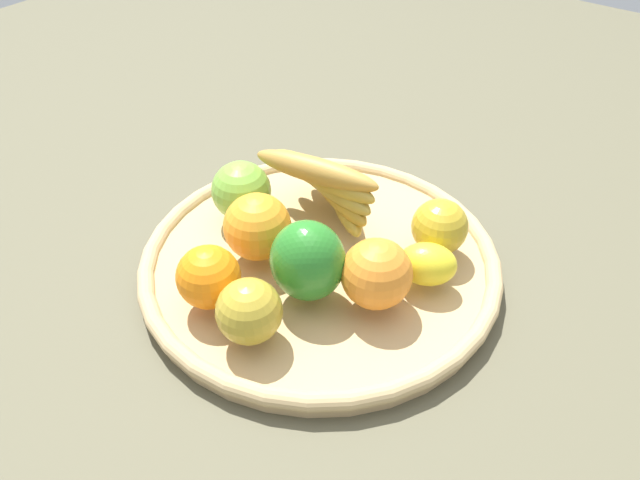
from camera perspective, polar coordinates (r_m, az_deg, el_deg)
The scene contains 11 objects.
ground_plane at distance 0.81m, azimuth -0.00°, elevation -2.86°, with size 2.40×2.40×0.00m, color brown.
basket at distance 0.79m, azimuth -0.00°, elevation -1.99°, with size 0.45×0.45×0.03m.
bell_pepper at distance 0.70m, azimuth -1.13°, elevation -1.91°, with size 0.09×0.08×0.10m, color #297B26.
orange_2 at distance 0.71m, azimuth -10.12°, elevation -3.33°, with size 0.07×0.07×0.07m, color orange.
apple_1 at distance 0.83m, azimuth -7.07°, elevation 4.57°, with size 0.08×0.08×0.08m, color #78B33C.
banana_bunch at distance 0.82m, azimuth 0.78°, elevation 5.22°, with size 0.18×0.14×0.09m.
apple_0 at distance 0.66m, azimuth -6.48°, elevation -6.47°, with size 0.07×0.07×0.07m, color #B2982D.
orange_0 at distance 0.76m, azimuth -5.73°, elevation 1.21°, with size 0.08×0.08×0.08m, color orange.
lemon_0 at distance 0.74m, azimuth 9.74°, elevation -2.18°, with size 0.07×0.05×0.05m, color yellow.
orange_1 at distance 0.70m, azimuth 5.17°, elevation -3.09°, with size 0.08×0.08×0.08m, color orange.
apple_2 at distance 0.78m, azimuth 10.85°, elevation 1.20°, with size 0.07×0.07×0.07m, color gold.
Camera 1 is at (-0.36, 0.47, 0.55)m, focal length 35.12 mm.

